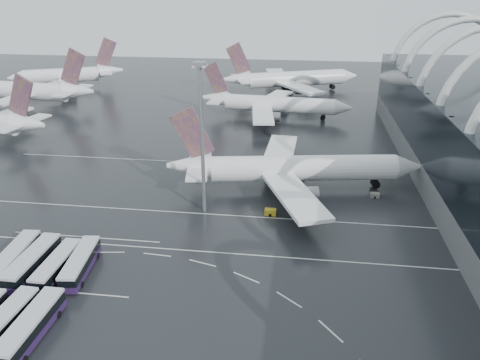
# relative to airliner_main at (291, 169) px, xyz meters

# --- Properties ---
(ground) EXTENTS (420.00, 420.00, 0.00)m
(ground) POSITION_rel_airliner_main_xyz_m (-12.41, -26.62, -4.82)
(ground) COLOR black
(ground) RESTS_ON ground
(lane_marking_near) EXTENTS (120.00, 0.25, 0.01)m
(lane_marking_near) POSITION_rel_airliner_main_xyz_m (-12.41, -28.62, -4.81)
(lane_marking_near) COLOR silver
(lane_marking_near) RESTS_ON ground
(lane_marking_mid) EXTENTS (120.00, 0.25, 0.01)m
(lane_marking_mid) POSITION_rel_airliner_main_xyz_m (-12.41, -14.62, -4.81)
(lane_marking_mid) COLOR silver
(lane_marking_mid) RESTS_ON ground
(lane_marking_far) EXTENTS (120.00, 0.25, 0.01)m
(lane_marking_far) POSITION_rel_airliner_main_xyz_m (-12.41, 13.38, -4.81)
(lane_marking_far) COLOR silver
(lane_marking_far) RESTS_ON ground
(bus_bay_line_south) EXTENTS (28.00, 0.25, 0.01)m
(bus_bay_line_south) POSITION_rel_airliner_main_xyz_m (-36.41, -42.62, -4.81)
(bus_bay_line_south) COLOR silver
(bus_bay_line_south) RESTS_ON ground
(bus_bay_line_north) EXTENTS (28.00, 0.25, 0.01)m
(bus_bay_line_north) POSITION_rel_airliner_main_xyz_m (-36.41, -26.62, -4.81)
(bus_bay_line_north) COLOR silver
(bus_bay_line_north) RESTS_ON ground
(airliner_main) EXTENTS (56.71, 49.17, 19.23)m
(airliner_main) POSITION_rel_airliner_main_xyz_m (0.00, 0.00, 0.00)
(airliner_main) COLOR white
(airliner_main) RESTS_ON ground
(airliner_gate_b) EXTENTS (51.86, 46.43, 18.00)m
(airliner_gate_b) POSITION_rel_airliner_main_xyz_m (-8.43, 58.86, -0.31)
(airliner_gate_b) COLOR white
(airliner_gate_b) RESTS_ON ground
(airliner_gate_c) EXTENTS (56.57, 51.61, 20.92)m
(airliner_gate_c) POSITION_rel_airliner_main_xyz_m (-3.83, 99.03, 0.41)
(airliner_gate_c) COLOR white
(airliner_gate_c) RESTS_ON ground
(jet_remote_mid) EXTENTS (50.12, 40.41, 21.81)m
(jet_remote_mid) POSITION_rel_airliner_main_xyz_m (-96.18, 62.17, 0.81)
(jet_remote_mid) COLOR white
(jet_remote_mid) RESTS_ON ground
(jet_remote_far) EXTENTS (45.36, 37.04, 20.67)m
(jet_remote_far) POSITION_rel_airliner_main_xyz_m (-98.80, 95.16, 0.52)
(jet_remote_far) COLOR white
(jet_remote_far) RESTS_ON ground
(bus_row_near_a) EXTENTS (3.99, 13.47, 3.27)m
(bus_row_near_a) POSITION_rel_airliner_main_xyz_m (-43.55, -37.38, -3.02)
(bus_row_near_a) COLOR #201239
(bus_row_near_a) RESTS_ON ground
(bus_row_near_b) EXTENTS (3.34, 13.58, 3.34)m
(bus_row_near_b) POSITION_rel_airliner_main_xyz_m (-39.95, -38.22, -2.98)
(bus_row_near_b) COLOR #201239
(bus_row_near_b) RESTS_ON ground
(bus_row_near_c) EXTENTS (3.00, 12.40, 3.05)m
(bus_row_near_c) POSITION_rel_airliner_main_xyz_m (-35.68, -38.39, -3.14)
(bus_row_near_c) COLOR #201239
(bus_row_near_c) RESTS_ON ground
(bus_row_near_d) EXTENTS (4.26, 12.85, 3.11)m
(bus_row_near_d) POSITION_rel_airliner_main_xyz_m (-32.23, -37.31, -3.11)
(bus_row_near_d) COLOR #201239
(bus_row_near_d) RESTS_ON ground
(bus_row_far_b) EXTENTS (3.41, 12.56, 3.06)m
(bus_row_far_b) POSITION_rel_airliner_main_xyz_m (-35.98, -52.11, -3.13)
(bus_row_far_b) COLOR #201239
(bus_row_far_b) RESTS_ON ground
(bus_row_far_c) EXTENTS (3.30, 13.34, 3.28)m
(bus_row_far_c) POSITION_rel_airliner_main_xyz_m (-31.97, -52.52, -3.02)
(bus_row_far_c) COLOR #201239
(bus_row_far_c) RESTS_ON ground
(floodlight_mast) EXTENTS (2.30, 2.30, 29.97)m
(floodlight_mast) POSITION_rel_airliner_main_xyz_m (-16.93, -13.22, 14.04)
(floodlight_mast) COLOR gray
(floodlight_mast) RESTS_ON ground
(gse_cart_belly_a) EXTENTS (2.29, 1.35, 1.25)m
(gse_cart_belly_a) POSITION_rel_airliner_main_xyz_m (4.65, -8.24, -4.19)
(gse_cart_belly_a) COLOR #B19317
(gse_cart_belly_a) RESTS_ON ground
(gse_cart_belly_c) EXTENTS (2.28, 1.35, 1.24)m
(gse_cart_belly_c) POSITION_rel_airliner_main_xyz_m (-3.42, -13.28, -4.20)
(gse_cart_belly_c) COLOR #B19317
(gse_cart_belly_c) RESTS_ON ground
(gse_cart_belly_d) EXTENTS (1.91, 1.13, 1.04)m
(gse_cart_belly_d) POSITION_rel_airliner_main_xyz_m (18.45, -2.10, -4.30)
(gse_cart_belly_d) COLOR slate
(gse_cart_belly_d) RESTS_ON ground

